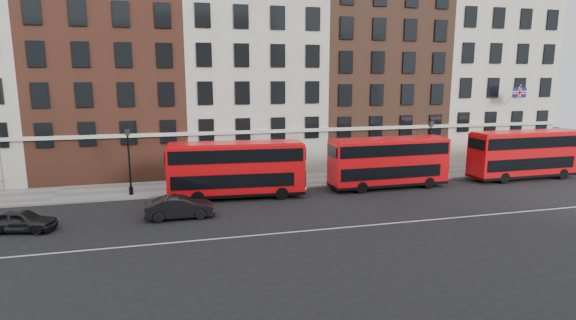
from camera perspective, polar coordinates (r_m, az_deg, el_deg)
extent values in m
plane|color=black|center=(28.90, 1.62, -7.67)|extent=(120.00, 120.00, 0.00)
cube|color=slate|center=(38.70, -2.71, -2.85)|extent=(80.00, 5.00, 0.15)
cube|color=gray|center=(36.33, -1.89, -3.73)|extent=(80.00, 0.30, 0.16)
cube|color=white|center=(27.09, 2.81, -8.93)|extent=(70.00, 0.12, 0.01)
cube|color=brown|center=(44.70, -21.63, 12.35)|extent=(12.80, 10.00, 22.00)
cube|color=#A8A394|center=(45.02, -4.81, 11.10)|extent=(12.80, 10.00, 19.00)
cube|color=brown|center=(48.88, 10.47, 12.09)|extent=(12.80, 10.00, 21.00)
cube|color=#BBB5A1|center=(55.46, 22.76, 10.74)|extent=(12.80, 10.00, 20.00)
cube|color=red|center=(33.74, -6.56, -1.16)|extent=(10.21, 3.17, 3.78)
cube|color=black|center=(34.14, -6.50, -4.08)|extent=(10.21, 3.21, 0.23)
cube|color=black|center=(33.86, -7.03, -2.25)|extent=(9.07, 3.16, 1.01)
cube|color=black|center=(33.52, -6.61, 0.80)|extent=(9.83, 3.22, 0.96)
cube|color=red|center=(33.40, -6.63, 2.09)|extent=(9.91, 2.96, 0.17)
cube|color=black|center=(34.55, 1.88, -2.08)|extent=(0.24, 2.11, 1.24)
cube|color=black|center=(34.34, 1.89, -0.41)|extent=(0.22, 1.82, 0.40)
cylinder|color=black|center=(33.44, -0.80, -4.27)|extent=(0.98, 0.34, 0.96)
cylinder|color=black|center=(35.50, -1.36, -3.40)|extent=(0.98, 0.34, 0.96)
cylinder|color=black|center=(33.05, -11.37, -4.66)|extent=(0.98, 0.34, 0.96)
cylinder|color=black|center=(35.13, -11.30, -3.76)|extent=(0.98, 0.34, 0.96)
cube|color=red|center=(37.50, 12.65, -0.25)|extent=(9.85, 2.49, 3.69)
cube|color=black|center=(37.86, 12.54, -2.83)|extent=(9.85, 2.52, 0.22)
cube|color=black|center=(37.49, 12.23, -1.22)|extent=(8.73, 2.54, 0.98)
cube|color=black|center=(37.31, 12.72, 1.48)|extent=(9.47, 2.56, 0.93)
cube|color=red|center=(37.20, 12.77, 2.61)|extent=(9.56, 2.30, 0.17)
cube|color=black|center=(40.17, 18.85, -0.91)|extent=(0.11, 2.06, 1.21)
cube|color=black|center=(40.00, 18.93, 0.50)|extent=(0.10, 1.78, 0.39)
cylinder|color=black|center=(38.56, 17.46, -2.78)|extent=(0.94, 0.28, 0.93)
cylinder|color=black|center=(40.28, 15.85, -2.14)|extent=(0.94, 0.28, 0.93)
cylinder|color=black|center=(35.72, 9.34, -3.47)|extent=(0.94, 0.28, 0.93)
cylinder|color=black|center=(37.57, 8.01, -2.74)|extent=(0.94, 0.28, 0.93)
cube|color=red|center=(45.06, 27.84, 0.67)|extent=(10.22, 2.58, 3.83)
cube|color=black|center=(45.37, 27.64, -1.57)|extent=(10.22, 2.62, 0.23)
cube|color=black|center=(44.97, 27.49, -0.17)|extent=(9.06, 2.64, 1.02)
cube|color=black|center=(44.90, 27.96, 2.16)|extent=(9.83, 2.65, 0.97)
cube|color=red|center=(44.81, 28.05, 3.14)|extent=(9.93, 2.38, 0.17)
cube|color=black|center=(48.81, 32.16, 0.04)|extent=(0.11, 2.13, 1.26)
cube|color=black|center=(48.66, 32.28, 1.24)|extent=(0.11, 1.84, 0.41)
cylinder|color=black|center=(46.93, 31.49, -1.52)|extent=(0.97, 0.29, 0.97)
cylinder|color=black|center=(48.40, 29.64, -1.02)|extent=(0.97, 0.29, 0.97)
cylinder|color=black|center=(42.64, 25.76, -2.08)|extent=(0.97, 0.29, 0.97)
cylinder|color=black|center=(44.26, 23.93, -1.51)|extent=(0.97, 0.29, 0.97)
imported|color=black|center=(31.02, -30.75, -6.63)|extent=(4.17, 2.46, 1.33)
imported|color=black|center=(29.96, -13.59, -5.85)|extent=(4.42, 1.58, 1.45)
cylinder|color=black|center=(35.97, -19.49, -0.61)|extent=(0.14, 0.14, 4.60)
cylinder|color=black|center=(36.39, -19.29, -3.70)|extent=(0.32, 0.32, 0.60)
cube|color=#262626|center=(35.59, -19.74, 3.42)|extent=(0.32, 0.32, 0.55)
cone|color=black|center=(35.56, -19.77, 3.98)|extent=(0.44, 0.44, 0.25)
cylinder|color=black|center=(41.58, 17.52, 0.95)|extent=(0.14, 0.14, 4.60)
cylinder|color=black|center=(41.95, 17.37, -1.75)|extent=(0.32, 0.32, 0.60)
cube|color=#262626|center=(41.26, 17.72, 4.44)|extent=(0.32, 0.32, 0.55)
cone|color=black|center=(41.22, 17.75, 4.92)|extent=(0.44, 0.44, 0.25)
cylinder|color=black|center=(47.13, 26.45, 0.17)|extent=(0.12, 0.12, 2.60)
cube|color=black|center=(46.79, 26.73, 2.07)|extent=(0.25, 0.30, 0.75)
sphere|color=red|center=(46.64, 26.88, 2.31)|extent=(0.14, 0.14, 0.14)
sphere|color=#0C9919|center=(46.69, 26.84, 1.77)|extent=(0.14, 0.14, 0.14)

